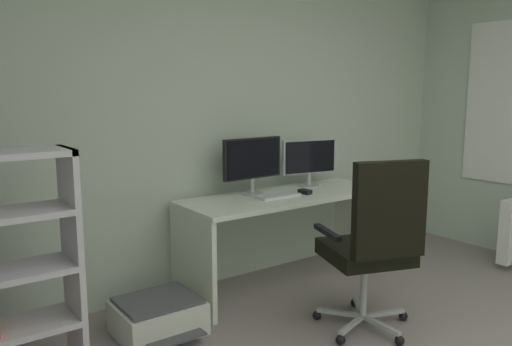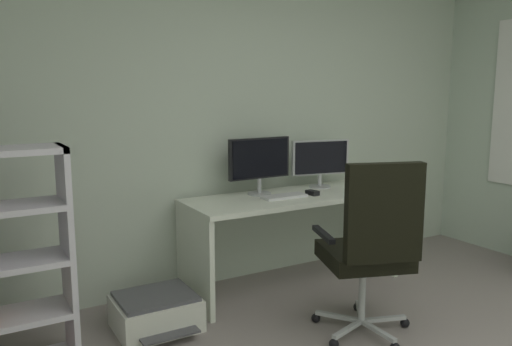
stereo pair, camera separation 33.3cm
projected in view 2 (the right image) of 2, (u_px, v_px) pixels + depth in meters
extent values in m
cube|color=beige|center=(235.00, 122.00, 4.01)|extent=(4.84, 0.10, 2.52)
cube|color=white|center=(293.00, 197.00, 3.89)|extent=(1.69, 0.60, 0.04)
cube|color=white|center=(195.00, 260.00, 3.54)|extent=(0.04, 0.58, 0.69)
cube|color=white|center=(373.00, 228.00, 4.36)|extent=(0.04, 0.58, 0.69)
cylinder|color=#B2B5B7|center=(259.00, 194.00, 3.90)|extent=(0.18, 0.18, 0.01)
cylinder|color=#B2B5B7|center=(259.00, 185.00, 3.88)|extent=(0.03, 0.03, 0.13)
cube|color=black|center=(259.00, 158.00, 3.85)|extent=(0.52, 0.05, 0.31)
cube|color=black|center=(261.00, 158.00, 3.83)|extent=(0.48, 0.02, 0.28)
cylinder|color=#B2B5B7|center=(320.00, 186.00, 4.18)|extent=(0.18, 0.18, 0.01)
cylinder|color=#B2B5B7|center=(320.00, 179.00, 4.17)|extent=(0.03, 0.03, 0.11)
cube|color=#B7BABC|center=(320.00, 157.00, 4.14)|extent=(0.49, 0.13, 0.28)
cube|color=black|center=(321.00, 158.00, 4.12)|extent=(0.45, 0.09, 0.26)
cube|color=silver|center=(284.00, 196.00, 3.77)|extent=(0.34, 0.14, 0.02)
cube|color=black|center=(312.00, 193.00, 3.87)|extent=(0.07, 0.11, 0.03)
cube|color=#B7BABC|center=(383.00, 319.00, 3.25)|extent=(0.29, 0.13, 0.02)
sphere|color=black|center=(405.00, 323.00, 3.28)|extent=(0.06, 0.06, 0.06)
cube|color=#B7BABC|center=(359.00, 311.00, 3.36)|extent=(0.21, 0.26, 0.02)
sphere|color=black|center=(358.00, 307.00, 3.52)|extent=(0.06, 0.06, 0.06)
cube|color=#B7BABC|center=(338.00, 317.00, 3.28)|extent=(0.20, 0.26, 0.02)
sphere|color=black|center=(316.00, 318.00, 3.35)|extent=(0.06, 0.06, 0.06)
cube|color=#B7BABC|center=(348.00, 329.00, 3.11)|extent=(0.30, 0.12, 0.02)
sphere|color=black|center=(334.00, 344.00, 3.01)|extent=(0.06, 0.06, 0.06)
cube|color=#B7BABC|center=(378.00, 331.00, 3.09)|extent=(0.04, 0.30, 0.02)
cylinder|color=#B7BABC|center=(362.00, 292.00, 3.19)|extent=(0.04, 0.04, 0.38)
cube|color=black|center=(364.00, 255.00, 3.15)|extent=(0.61, 0.60, 0.10)
cube|color=black|center=(384.00, 213.00, 2.84)|extent=(0.45, 0.21, 0.56)
cube|color=black|center=(323.00, 234.00, 3.07)|extent=(0.15, 0.32, 0.03)
cube|color=black|center=(404.00, 230.00, 3.17)|extent=(0.15, 0.32, 0.03)
cube|color=silver|center=(68.00, 255.00, 2.82)|extent=(0.03, 0.31, 1.22)
cube|color=silver|center=(156.00, 313.00, 3.26)|extent=(0.51, 0.42, 0.20)
cube|color=#4C4C51|center=(155.00, 296.00, 3.24)|extent=(0.47, 0.39, 0.02)
cube|color=#4C4C51|center=(170.00, 335.00, 3.05)|extent=(0.36, 0.10, 0.01)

